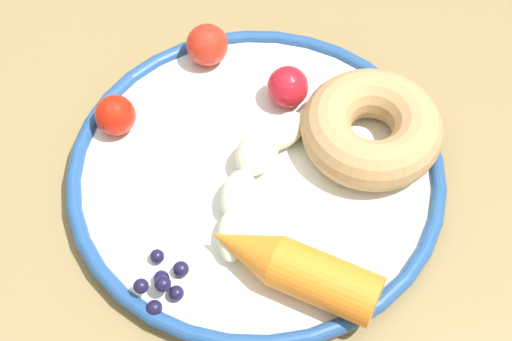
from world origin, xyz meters
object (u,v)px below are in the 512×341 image
at_px(plate, 256,173).
at_px(blueberry_pile, 163,282).
at_px(dining_table, 228,222).
at_px(tomato_mid, 207,45).
at_px(banana, 264,163).
at_px(tomato_near, 288,87).
at_px(donut, 372,129).
at_px(tomato_far, 115,115).
at_px(carrot_orange, 292,267).

bearing_deg(plate, blueberry_pile, -115.53).
bearing_deg(dining_table, tomato_mid, 106.38).
relative_size(banana, tomato_near, 4.73).
xyz_separation_m(donut, tomato_far, (-0.20, -0.01, -0.00)).
bearing_deg(dining_table, tomato_far, 167.39).
xyz_separation_m(dining_table, banana, (0.03, -0.01, 0.11)).
height_order(donut, blueberry_pile, donut).
height_order(blueberry_pile, tomato_near, tomato_near).
bearing_deg(tomato_far, donut, 3.19).
xyz_separation_m(plate, blueberry_pile, (-0.05, -0.11, 0.01)).
relative_size(plate, tomato_near, 8.60).
distance_m(carrot_orange, donut, 0.13).
bearing_deg(dining_table, donut, 15.69).
bearing_deg(carrot_orange, tomato_mid, 115.25).
xyz_separation_m(dining_table, blueberry_pile, (-0.02, -0.11, 0.10)).
relative_size(plate, tomato_far, 9.00).
bearing_deg(banana, tomato_near, 82.36).
xyz_separation_m(tomato_near, tomato_mid, (-0.07, 0.04, 0.00)).
bearing_deg(banana, tomato_mid, 119.70).
bearing_deg(tomato_near, carrot_orange, -82.60).
height_order(plate, tomato_far, tomato_far).
bearing_deg(tomato_far, tomato_mid, 54.07).
height_order(blueberry_pile, tomato_mid, tomato_mid).
height_order(plate, blueberry_pile, blueberry_pile).
relative_size(dining_table, tomato_mid, 31.92).
xyz_separation_m(plate, carrot_orange, (0.04, -0.09, 0.02)).
xyz_separation_m(tomato_mid, tomato_far, (-0.06, -0.08, -0.00)).
height_order(blueberry_pile, tomato_far, tomato_far).
distance_m(dining_table, banana, 0.11).
relative_size(carrot_orange, tomato_far, 3.96).
bearing_deg(plate, tomato_far, 167.11).
xyz_separation_m(carrot_orange, tomato_near, (-0.02, 0.16, -0.00)).
height_order(plate, donut, donut).
height_order(plate, banana, banana).
height_order(dining_table, carrot_orange, carrot_orange).
bearing_deg(blueberry_pile, tomato_far, 115.77).
height_order(dining_table, tomato_near, tomato_near).
bearing_deg(donut, dining_table, -164.31).
bearing_deg(tomato_mid, banana, -60.30).
distance_m(plate, tomato_mid, 0.12).
relative_size(dining_table, carrot_orange, 8.83).
height_order(banana, carrot_orange, carrot_orange).
bearing_deg(tomato_mid, carrot_orange, -64.75).
distance_m(plate, tomato_far, 0.12).
relative_size(banana, blueberry_pile, 3.23).
bearing_deg(blueberry_pile, carrot_orange, 11.76).
bearing_deg(blueberry_pile, plate, 64.47).
distance_m(donut, tomato_near, 0.08).
xyz_separation_m(banana, tomato_far, (-0.12, 0.03, 0.00)).
xyz_separation_m(carrot_orange, donut, (0.05, 0.13, 0.00)).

